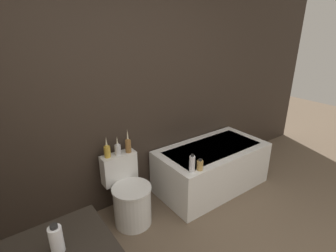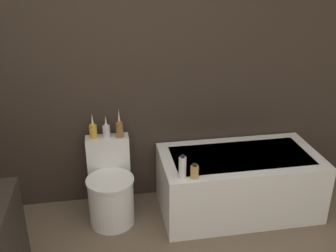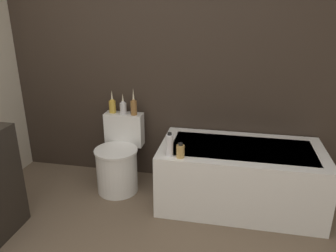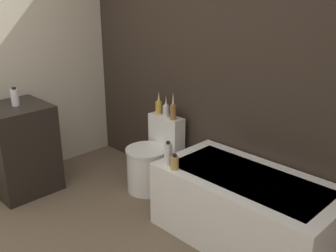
{
  "view_description": "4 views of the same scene",
  "coord_description": "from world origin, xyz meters",
  "views": [
    {
      "loc": [
        -1.34,
        -0.38,
        2.0
      ],
      "look_at": [
        0.09,
        1.58,
        1.05
      ],
      "focal_mm": 28.0,
      "sensor_mm": 36.0,
      "label": 1
    },
    {
      "loc": [
        -0.31,
        -1.24,
        2.2
      ],
      "look_at": [
        0.16,
        1.51,
        0.97
      ],
      "focal_mm": 42.0,
      "sensor_mm": 36.0,
      "label": 2
    },
    {
      "loc": [
        0.73,
        -0.99,
        1.72
      ],
      "look_at": [
        0.24,
        1.42,
        0.81
      ],
      "focal_mm": 35.0,
      "sensor_mm": 36.0,
      "label": 3
    },
    {
      "loc": [
        2.31,
        -0.63,
        1.94
      ],
      "look_at": [
        0.11,
        1.54,
        0.81
      ],
      "focal_mm": 42.0,
      "sensor_mm": 36.0,
      "label": 4
    }
  ],
  "objects": [
    {
      "name": "vase_gold",
      "position": [
        -0.42,
        1.95,
        0.79
      ],
      "size": [
        0.07,
        0.07,
        0.23
      ],
      "color": "gold",
      "rests_on": "toilet"
    },
    {
      "name": "bathtub",
      "position": [
        0.85,
        1.67,
        0.28
      ],
      "size": [
        1.41,
        0.74,
        0.56
      ],
      "color": "white",
      "rests_on": "ground"
    },
    {
      "name": "shampoo_bottle_tall",
      "position": [
        0.26,
        1.4,
        0.65
      ],
      "size": [
        0.06,
        0.06,
        0.2
      ],
      "color": "silver",
      "rests_on": "bathtub"
    },
    {
      "name": "vase_bronze",
      "position": [
        -0.2,
        1.92,
        0.8
      ],
      "size": [
        0.06,
        0.06,
        0.27
      ],
      "color": "olive",
      "rests_on": "toilet"
    },
    {
      "name": "vase_silver",
      "position": [
        -0.31,
        1.94,
        0.78
      ],
      "size": [
        0.07,
        0.07,
        0.21
      ],
      "color": "silver",
      "rests_on": "toilet"
    },
    {
      "name": "shampoo_bottle_short",
      "position": [
        0.35,
        1.38,
        0.62
      ],
      "size": [
        0.07,
        0.07,
        0.13
      ],
      "color": "tan",
      "rests_on": "bathtub"
    },
    {
      "name": "wall_back_tiled",
      "position": [
        0.0,
        2.1,
        1.3
      ],
      "size": [
        6.4,
        0.06,
        2.6
      ],
      "color": "#332821",
      "rests_on": "ground_plane"
    },
    {
      "name": "toilet",
      "position": [
        -0.31,
        1.73,
        0.29
      ],
      "size": [
        0.41,
        0.55,
        0.71
      ],
      "color": "white",
      "rests_on": "ground"
    }
  ]
}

